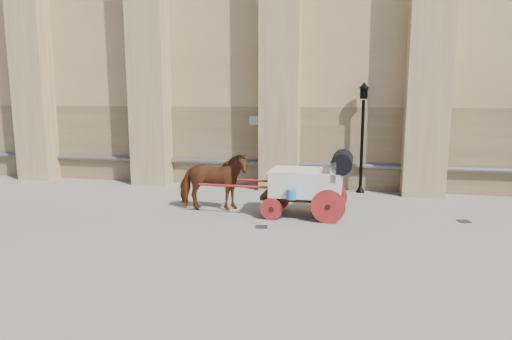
# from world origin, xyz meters

# --- Properties ---
(ground) EXTENTS (90.00, 90.00, 0.00)m
(ground) POSITION_xyz_m (0.00, 0.00, 0.00)
(ground) COLOR slate
(ground) RESTS_ON ground
(horse) EXTENTS (2.21, 1.26, 1.77)m
(horse) POSITION_xyz_m (-2.46, 0.10, 0.88)
(horse) COLOR brown
(horse) RESTS_ON ground
(carriage) EXTENTS (4.35, 1.55, 1.90)m
(carriage) POSITION_xyz_m (0.48, 0.02, 1.02)
(carriage) COLOR black
(carriage) RESTS_ON ground
(street_lamp) EXTENTS (0.36, 0.36, 3.87)m
(street_lamp) POSITION_xyz_m (1.92, 3.63, 2.07)
(street_lamp) COLOR black
(street_lamp) RESTS_ON ground
(drain_grate_near) EXTENTS (0.38, 0.38, 0.01)m
(drain_grate_near) POSITION_xyz_m (-0.70, -1.33, 0.01)
(drain_grate_near) COLOR black
(drain_grate_near) RESTS_ON ground
(drain_grate_far) EXTENTS (0.37, 0.37, 0.01)m
(drain_grate_far) POSITION_xyz_m (4.65, 0.34, 0.01)
(drain_grate_far) COLOR black
(drain_grate_far) RESTS_ON ground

